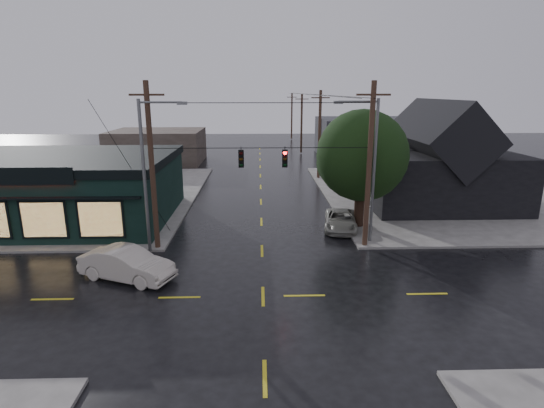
{
  "coord_description": "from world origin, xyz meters",
  "views": [
    {
      "loc": [
        -0.14,
        -18.55,
        9.56
      ],
      "look_at": [
        0.57,
        4.5,
        3.4
      ],
      "focal_mm": 28.0,
      "sensor_mm": 36.0,
      "label": 1
    }
  ],
  "objects_px": {
    "utility_pole_nw": "(158,249)",
    "utility_pole_ne": "(364,247)",
    "sedan_cream": "(127,264)",
    "suv_silver": "(341,220)",
    "corner_tree": "(362,156)"
  },
  "relations": [
    {
      "from": "utility_pole_nw",
      "to": "utility_pole_ne",
      "type": "relative_size",
      "value": 1.0
    },
    {
      "from": "sedan_cream",
      "to": "suv_silver",
      "type": "relative_size",
      "value": 1.07
    },
    {
      "from": "sedan_cream",
      "to": "utility_pole_nw",
      "type": "bearing_deg",
      "value": 14.83
    },
    {
      "from": "suv_silver",
      "to": "utility_pole_ne",
      "type": "bearing_deg",
      "value": -66.41
    },
    {
      "from": "corner_tree",
      "to": "sedan_cream",
      "type": "bearing_deg",
      "value": -149.4
    },
    {
      "from": "utility_pole_nw",
      "to": "sedan_cream",
      "type": "bearing_deg",
      "value": -97.47
    },
    {
      "from": "utility_pole_ne",
      "to": "suv_silver",
      "type": "relative_size",
      "value": 2.14
    },
    {
      "from": "utility_pole_nw",
      "to": "utility_pole_ne",
      "type": "bearing_deg",
      "value": 0.0
    },
    {
      "from": "utility_pole_ne",
      "to": "sedan_cream",
      "type": "height_order",
      "value": "utility_pole_ne"
    },
    {
      "from": "utility_pole_nw",
      "to": "suv_silver",
      "type": "height_order",
      "value": "utility_pole_nw"
    },
    {
      "from": "utility_pole_ne",
      "to": "suv_silver",
      "type": "height_order",
      "value": "utility_pole_ne"
    },
    {
      "from": "utility_pole_nw",
      "to": "sedan_cream",
      "type": "height_order",
      "value": "utility_pole_nw"
    },
    {
      "from": "corner_tree",
      "to": "suv_silver",
      "type": "distance_m",
      "value": 4.76
    },
    {
      "from": "utility_pole_ne",
      "to": "sedan_cream",
      "type": "xyz_separation_m",
      "value": [
        -13.57,
        -4.35,
        0.84
      ]
    },
    {
      "from": "corner_tree",
      "to": "utility_pole_nw",
      "type": "distance_m",
      "value": 15.0
    }
  ]
}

